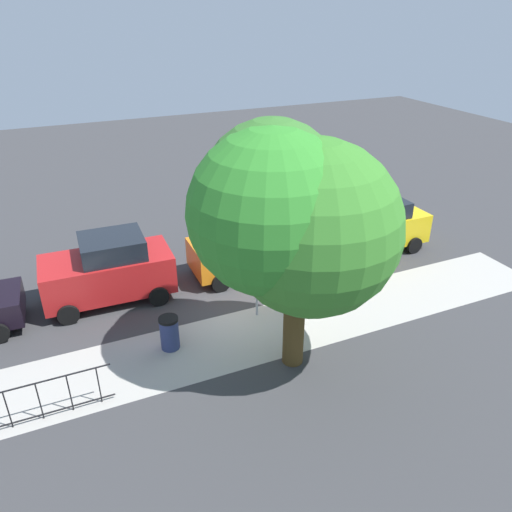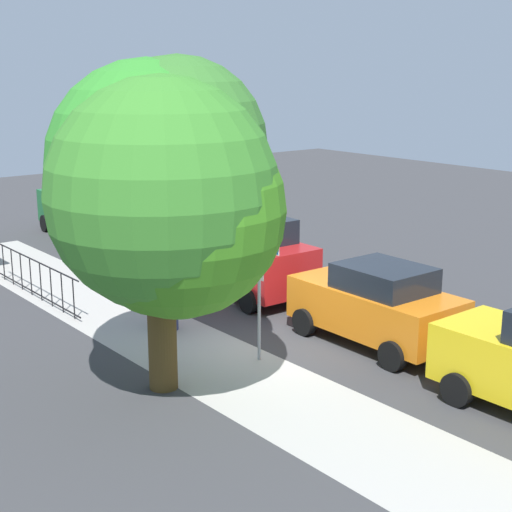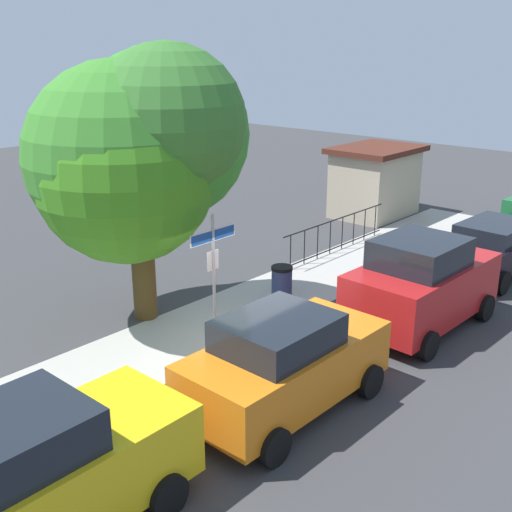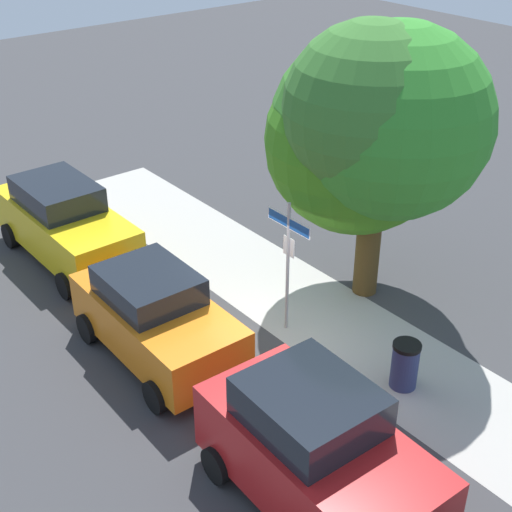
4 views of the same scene
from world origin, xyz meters
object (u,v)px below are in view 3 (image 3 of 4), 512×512
Objects in this scene: shade_tree at (141,151)px; car_orange at (285,362)px; trash_bin at (282,285)px; street_sign at (213,261)px; car_black at (496,246)px; car_yellow at (21,485)px; utility_shed at (375,181)px; car_red at (422,283)px.

car_orange is at bearing -100.41° from shade_tree.
shade_tree is at bearing 148.91° from trash_bin.
street_sign reaches higher than car_black.
car_yellow is 18.51m from utility_shed.
trash_bin is at bearing 109.25° from car_red.
street_sign is 3.03m from shade_tree.
shade_tree is at bearing -174.37° from utility_shed.
shade_tree is 1.58× the size of car_orange.
car_yellow is at bearing 178.85° from car_red.
shade_tree is at bearing 37.92° from car_yellow.
car_orange is at bearing -154.63° from utility_shed.
shade_tree reaches higher than street_sign.
car_yellow is at bearing -178.91° from car_black.
trash_bin is (3.76, 3.17, -0.44)m from car_orange.
car_red is (9.61, -0.48, 0.07)m from car_yellow.
street_sign is 0.74× the size of car_red.
car_red is at bearing -72.44° from trash_bin.
car_red is (3.90, -5.01, -2.97)m from shade_tree.
car_black is 1.33× the size of utility_shed.
trash_bin is at bearing 40.75° from car_orange.
car_red reaches higher than car_black.
car_orange is at bearing -139.89° from trash_bin.
car_yellow is at bearing -162.05° from utility_shed.
shade_tree is 1.37× the size of car_yellow.
car_orange is 4.80m from car_red.
car_yellow is 1.15× the size of car_orange.
utility_shed is at bearing 39.39° from car_red.
shade_tree is 1.57× the size of car_red.
utility_shed is at bearing 17.41° from car_yellow.
street_sign is 0.65× the size of car_black.
shade_tree is at bearing 89.95° from street_sign.
car_red is at bearing -175.79° from car_black.
car_red is (3.90, -2.78, -0.91)m from street_sign.
car_black is 6.62m from trash_bin.
utility_shed reaches higher than car_red.
trash_bin is at bearing 17.59° from car_yellow.
car_yellow is 14.40m from car_black.
car_orange is 0.88× the size of car_black.
car_orange is (-0.90, -4.90, -3.11)m from shade_tree.
street_sign is 12.40m from utility_shed.
shade_tree is 6.49× the size of trash_bin.
shade_tree is at bearing 80.23° from car_orange.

